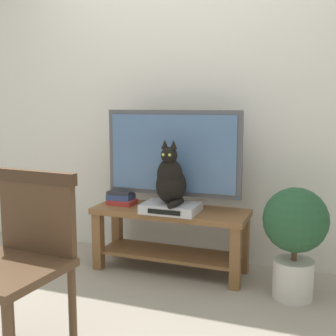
# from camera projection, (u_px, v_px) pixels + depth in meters

# --- Properties ---
(ground_plane) EXTENTS (12.00, 12.00, 0.00)m
(ground_plane) POSITION_uv_depth(u_px,v_px,m) (136.00, 303.00, 2.69)
(ground_plane) COLOR gray
(back_wall) EXTENTS (7.00, 0.12, 2.80)m
(back_wall) POSITION_uv_depth(u_px,v_px,m) (186.00, 84.00, 3.40)
(back_wall) COLOR silver
(back_wall) RESTS_ON ground
(tv_stand) EXTENTS (1.15, 0.41, 0.48)m
(tv_stand) POSITION_uv_depth(u_px,v_px,m) (170.00, 228.00, 3.17)
(tv_stand) COLOR brown
(tv_stand) RESTS_ON ground
(tv) EXTENTS (1.02, 0.20, 0.72)m
(tv) POSITION_uv_depth(u_px,v_px,m) (173.00, 156.00, 3.15)
(tv) COLOR #4C4C51
(tv) RESTS_ON tv_stand
(media_box) EXTENTS (0.40, 0.29, 0.07)m
(media_box) POSITION_uv_depth(u_px,v_px,m) (171.00, 208.00, 3.05)
(media_box) COLOR #BCBCC1
(media_box) RESTS_ON tv_stand
(cat) EXTENTS (0.21, 0.30, 0.46)m
(cat) POSITION_uv_depth(u_px,v_px,m) (171.00, 180.00, 3.01)
(cat) COLOR black
(cat) RESTS_ON media_box
(wooden_chair) EXTENTS (0.51, 0.51, 0.92)m
(wooden_chair) POSITION_uv_depth(u_px,v_px,m) (19.00, 251.00, 2.03)
(wooden_chair) COLOR #513823
(wooden_chair) RESTS_ON ground
(book_stack) EXTENTS (0.22, 0.17, 0.10)m
(book_stack) POSITION_uv_depth(u_px,v_px,m) (121.00, 198.00, 3.30)
(book_stack) COLOR #B2332D
(book_stack) RESTS_ON tv_stand
(potted_plant) EXTENTS (0.41, 0.41, 0.72)m
(potted_plant) POSITION_uv_depth(u_px,v_px,m) (295.00, 232.00, 2.70)
(potted_plant) COLOR beige
(potted_plant) RESTS_ON ground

